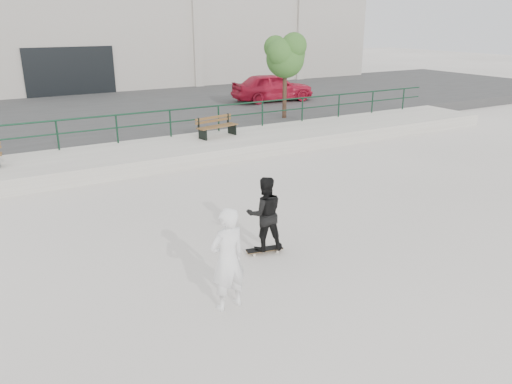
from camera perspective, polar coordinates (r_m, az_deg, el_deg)
ground at (r=9.85m, az=8.01°, el=-9.47°), size 120.00×120.00×0.00m
ledge at (r=17.68m, az=-11.15°, el=4.27°), size 30.00×3.00×0.50m
parking_strip at (r=25.70m, az=-17.56°, el=8.35°), size 60.00×14.00×0.50m
railing at (r=18.67m, az=-12.69°, el=8.08°), size 28.00×0.06×1.03m
commercial_building at (r=39.10m, az=-23.21°, el=17.56°), size 44.20×16.33×8.00m
bench_right at (r=18.86m, az=-4.52°, el=7.47°), size 1.73×0.82×0.77m
tree at (r=22.30m, az=3.42°, el=15.44°), size 2.06×1.83×3.67m
red_car at (r=27.24m, az=1.91°, el=11.89°), size 4.52×2.28×1.48m
skateboard at (r=10.63m, az=0.98°, el=-6.58°), size 0.80×0.35×0.09m
standing_skater at (r=10.30m, az=1.00°, el=-2.49°), size 0.91×0.80×1.59m
seated_skater at (r=8.37m, az=-3.27°, el=-7.69°), size 0.72×0.52×1.83m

